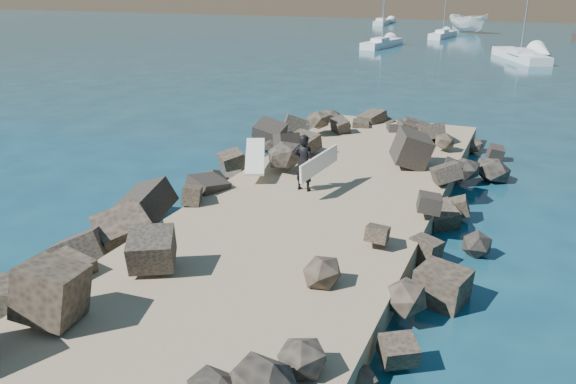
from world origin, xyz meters
name	(u,v)px	position (x,y,z in m)	size (l,w,h in m)	color
ground	(304,234)	(0.00, 0.00, 0.00)	(800.00, 800.00, 0.00)	#0F384C
jetty	(270,256)	(0.00, -2.00, 0.30)	(6.00, 26.00, 0.60)	#8C7759
riprap_left	(174,220)	(-2.90, -1.50, 0.50)	(2.60, 22.00, 1.00)	black
riprap_right	(404,263)	(2.90, -1.50, 0.50)	(2.60, 22.00, 1.00)	black
surfboard_resting	(255,160)	(-2.52, 2.27, 1.04)	(0.56, 2.23, 0.07)	white
boat_imported	(468,23)	(-3.96, 65.31, 1.20)	(2.35, 6.24, 2.41)	white
surfer_with_board	(306,163)	(-0.57, 1.53, 1.41)	(0.94, 1.97, 1.60)	black
sailboat_e	(382,22)	(-17.89, 75.75, 0.35)	(2.28, 7.36, 8.71)	white
sailboat_c	(520,55)	(3.46, 39.33, 0.35)	(5.08, 8.43, 9.99)	white
sailboat_b	(443,35)	(-5.71, 56.96, 0.35)	(2.34, 6.64, 7.90)	white
sailboat_a	(382,43)	(-9.62, 44.31, 0.35)	(2.63, 7.30, 8.61)	white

